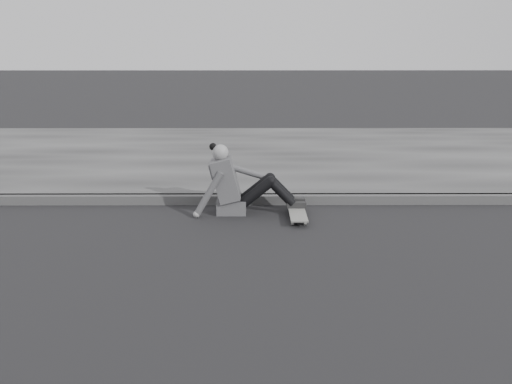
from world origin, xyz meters
TOP-DOWN VIEW (x-y plane):
  - curb at (0.00, 2.58)m, footprint 24.00×0.16m
  - sidewalk at (0.00, 5.60)m, footprint 24.00×6.00m
  - skateboard at (-2.48, 1.93)m, footprint 0.20×0.78m
  - seated_woman at (-3.21, 2.17)m, footprint 1.38×0.46m

SIDE VIEW (x-z plane):
  - curb at x=0.00m, z-range 0.00..0.12m
  - sidewalk at x=0.00m, z-range 0.00..0.12m
  - skateboard at x=-2.48m, z-range 0.03..0.12m
  - seated_woman at x=-3.21m, z-range -0.08..0.80m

